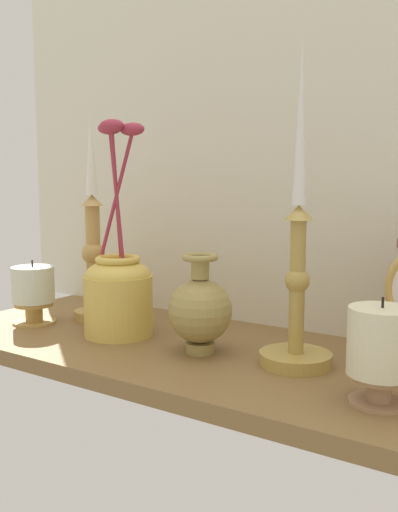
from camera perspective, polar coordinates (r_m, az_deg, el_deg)
name	(u,v)px	position (r cm, az deg, el deg)	size (l,w,h in cm)	color
ground_plane	(224,359)	(86.10, 2.57, -10.30)	(100.00, 36.00, 2.40)	brown
back_wall	(283,137)	(98.55, 8.39, 11.72)	(120.00, 2.00, 65.00)	beige
candlestick_tall_left	(297,285)	(78.07, 9.83, -2.88)	(10.00, 10.00, 43.44)	#B09143
candlestick_tall_center	(93,249)	(103.99, -10.55, 0.67)	(7.44, 7.44, 36.97)	tan
brass_vase_bulbous	(200,309)	(83.46, 0.11, -5.36)	(9.45, 9.45, 14.69)	#9E8949
brass_vase_jar	(118,288)	(93.67, -8.09, -3.16)	(11.27, 11.23, 34.56)	gold
pillar_candle_front	(33,291)	(105.15, -16.26, -3.41)	(7.54, 7.54, 11.36)	tan
pillar_candle_near_clock	(381,349)	(67.92, 17.74, -8.90)	(7.52, 7.52, 12.35)	tan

